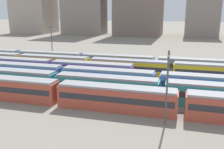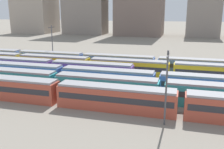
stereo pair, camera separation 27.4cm
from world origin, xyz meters
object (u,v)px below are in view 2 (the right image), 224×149
object	(u,v)px
train_track_1	(56,82)
train_track_5	(156,64)
train_track_3	(17,66)
catenary_pole_0	(166,85)
train_track_2	(63,75)
train_track_0	(116,98)
train_track_4	(129,68)
catenary_pole_1	(52,42)

from	to	relation	value
train_track_1	train_track_5	size ratio (longest dim) A/B	0.66
train_track_3	catenary_pole_0	size ratio (longest dim) A/B	5.66
train_track_5	catenary_pole_0	size ratio (longest dim) A/B	11.40
train_track_2	catenary_pole_0	world-z (taller)	catenary_pole_0
train_track_0	train_track_2	world-z (taller)	same
train_track_0	train_track_3	distance (m)	32.42
train_track_4	catenary_pole_0	bearing A→B (deg)	-67.58
train_track_2	catenary_pole_0	distance (m)	25.58
train_track_0	train_track_5	distance (m)	26.19
train_track_2	train_track_4	bearing A→B (deg)	42.32
train_track_0	catenary_pole_0	bearing A→B (deg)	-23.41
catenary_pole_0	catenary_pole_1	size ratio (longest dim) A/B	0.93
train_track_5	train_track_0	bearing A→B (deg)	-96.89
train_track_1	train_track_3	bearing A→B (deg)	146.77
train_track_2	train_track_0	bearing A→B (deg)	-36.90
train_track_3	train_track_0	bearing A→B (deg)	-28.76
train_track_1	catenary_pole_1	distance (m)	27.73
train_track_3	catenary_pole_1	xyz separation A→B (m)	(2.30, 13.45, 3.95)
train_track_1	train_track_0	bearing A→B (deg)	-22.52
train_track_0	train_track_3	size ratio (longest dim) A/B	1.68
train_track_4	catenary_pole_1	bearing A→B (deg)	160.78
train_track_2	catenary_pole_0	size ratio (longest dim) A/B	7.57
train_track_2	catenary_pole_0	bearing A→B (deg)	-32.59
train_track_4	catenary_pole_0	distance (m)	26.25
train_track_2	train_track_5	world-z (taller)	same
train_track_5	train_track_4	bearing A→B (deg)	-136.99
catenary_pole_1	train_track_2	bearing A→B (deg)	-56.68
train_track_0	catenary_pole_0	distance (m)	8.91
train_track_5	catenary_pole_0	world-z (taller)	catenary_pole_0
train_track_3	catenary_pole_0	distance (m)	40.71
train_track_3	train_track_4	size ratio (longest dim) A/B	0.60
train_track_4	catenary_pole_1	distance (m)	25.39
catenary_pole_1	train_track_4	bearing A→B (deg)	-19.22
train_track_4	train_track_5	distance (m)	7.62
train_track_4	train_track_5	xyz separation A→B (m)	(5.57, 5.20, 0.00)
train_track_2	train_track_5	bearing A→B (deg)	42.55
train_track_1	train_track_5	xyz separation A→B (m)	(15.69, 20.80, 0.00)
train_track_1	catenary_pole_1	xyz separation A→B (m)	(-13.57, 23.85, 3.95)
train_track_3	train_track_4	bearing A→B (deg)	11.32
catenary_pole_1	train_track_0	bearing A→B (deg)	-48.05
train_track_1	train_track_2	xyz separation A→B (m)	(-1.31, 5.20, 0.00)
train_track_5	catenary_pole_1	size ratio (longest dim) A/B	10.61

